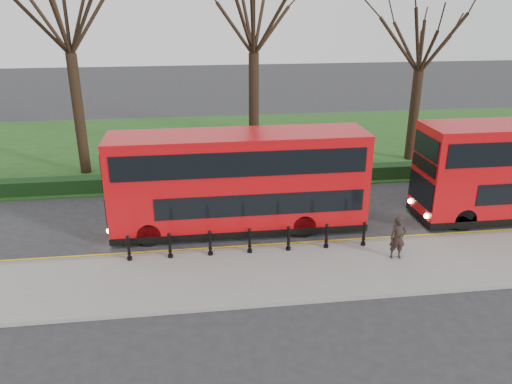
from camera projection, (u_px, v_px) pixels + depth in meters
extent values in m
plane|color=#28282B|center=(237.00, 241.00, 21.23)|extent=(120.00, 120.00, 0.00)
cube|color=gray|center=(245.00, 276.00, 18.43)|extent=(60.00, 4.00, 0.15)
cube|color=slate|center=(240.00, 250.00, 20.28)|extent=(60.00, 0.25, 0.16)
cube|color=#1B4717|center=(217.00, 145.00, 35.07)|extent=(60.00, 18.00, 0.06)
cube|color=black|center=(225.00, 179.00, 27.36)|extent=(60.00, 0.90, 0.80)
cube|color=yellow|center=(239.00, 248.00, 20.58)|extent=(60.00, 0.10, 0.01)
cube|color=yellow|center=(239.00, 246.00, 20.76)|extent=(60.00, 0.10, 0.01)
cylinder|color=black|center=(79.00, 116.00, 28.23)|extent=(0.60, 0.60, 6.88)
cylinder|color=black|center=(254.00, 112.00, 29.48)|extent=(0.60, 0.60, 6.74)
cylinder|color=black|center=(413.00, 117.00, 30.93)|extent=(0.60, 0.60, 5.55)
cylinder|color=black|center=(129.00, 248.00, 19.21)|extent=(0.15, 0.15, 1.00)
cylinder|color=black|center=(170.00, 246.00, 19.41)|extent=(0.15, 0.15, 1.00)
cylinder|color=black|center=(210.00, 243.00, 19.60)|extent=(0.15, 0.15, 1.00)
cylinder|color=black|center=(250.00, 241.00, 19.79)|extent=(0.15, 0.15, 1.00)
cylinder|color=black|center=(289.00, 239.00, 19.98)|extent=(0.15, 0.15, 1.00)
cylinder|color=black|center=(327.00, 236.00, 20.17)|extent=(0.15, 0.15, 1.00)
cylinder|color=black|center=(364.00, 234.00, 20.37)|extent=(0.15, 0.15, 1.00)
cube|color=#B80B10|center=(239.00, 179.00, 21.49)|extent=(10.95, 2.49, 4.03)
cube|color=black|center=(239.00, 223.00, 22.24)|extent=(10.97, 2.51, 0.30)
cube|color=black|center=(261.00, 205.00, 20.69)|extent=(8.76, 0.04, 0.95)
cube|color=black|center=(242.00, 165.00, 19.94)|extent=(10.35, 0.04, 1.05)
cube|color=black|center=(107.00, 178.00, 20.69)|extent=(0.06, 2.19, 0.55)
cylinder|color=black|center=(149.00, 235.00, 20.68)|extent=(1.00, 0.30, 1.00)
cylinder|color=black|center=(152.00, 213.00, 22.70)|extent=(1.00, 0.30, 1.00)
cylinder|color=black|center=(304.00, 226.00, 21.48)|extent=(1.00, 0.30, 1.00)
cylinder|color=black|center=(294.00, 206.00, 23.50)|extent=(1.00, 0.30, 1.00)
cube|color=black|center=(424.00, 165.00, 22.09)|extent=(0.06, 2.24, 0.56)
cylinder|color=black|center=(464.00, 219.00, 22.07)|extent=(1.02, 0.31, 1.02)
cylinder|color=black|center=(440.00, 200.00, 24.14)|extent=(1.02, 0.31, 1.02)
imported|color=black|center=(398.00, 238.00, 19.26)|extent=(0.66, 0.47, 1.72)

